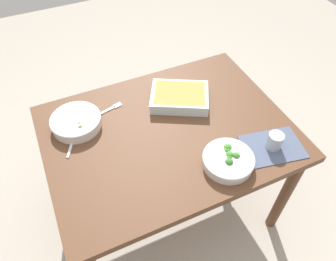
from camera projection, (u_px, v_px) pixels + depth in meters
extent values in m
plane|color=#B2A899|center=(168.00, 204.00, 2.14)|extent=(6.00, 6.00, 0.00)
cube|color=brown|center=(168.00, 133.00, 1.60)|extent=(1.20, 0.90, 0.04)
cylinder|color=brown|center=(285.00, 195.00, 1.79)|extent=(0.06, 0.06, 0.70)
cylinder|color=brown|center=(62.00, 157.00, 1.97)|extent=(0.06, 0.06, 0.70)
cylinder|color=brown|center=(215.00, 106.00, 2.26)|extent=(0.06, 0.06, 0.70)
cube|color=#4C5670|center=(273.00, 147.00, 1.52)|extent=(0.31, 0.25, 0.00)
cylinder|color=silver|center=(76.00, 122.00, 1.59)|extent=(0.24, 0.24, 0.05)
torus|color=silver|center=(75.00, 119.00, 1.57)|extent=(0.25, 0.25, 0.01)
cylinder|color=olive|center=(76.00, 122.00, 1.59)|extent=(0.20, 0.20, 0.03)
sphere|color=olive|center=(79.00, 124.00, 1.55)|extent=(0.02, 0.02, 0.02)
sphere|color=silver|center=(74.00, 119.00, 1.58)|extent=(0.01, 0.01, 0.01)
sphere|color=#C66633|center=(74.00, 112.00, 1.61)|extent=(0.01, 0.01, 0.01)
sphere|color=olive|center=(80.00, 127.00, 1.54)|extent=(0.02, 0.02, 0.02)
sphere|color=silver|center=(79.00, 115.00, 1.59)|extent=(0.02, 0.02, 0.02)
cylinder|color=silver|center=(228.00, 161.00, 1.43)|extent=(0.23, 0.23, 0.05)
torus|color=silver|center=(229.00, 158.00, 1.42)|extent=(0.23, 0.23, 0.01)
cylinder|color=#8CB272|center=(228.00, 161.00, 1.43)|extent=(0.19, 0.19, 0.02)
sphere|color=#3D7A33|center=(227.00, 151.00, 1.44)|extent=(0.03, 0.03, 0.03)
sphere|color=#478C38|center=(229.00, 158.00, 1.42)|extent=(0.03, 0.03, 0.03)
sphere|color=#569E42|center=(228.00, 147.00, 1.46)|extent=(0.04, 0.04, 0.04)
sphere|color=#478C38|center=(226.00, 150.00, 1.45)|extent=(0.02, 0.02, 0.02)
sphere|color=#478C38|center=(230.00, 155.00, 1.43)|extent=(0.03, 0.03, 0.03)
sphere|color=#478C38|center=(236.00, 156.00, 1.42)|extent=(0.04, 0.04, 0.04)
sphere|color=#3D7A33|center=(229.00, 162.00, 1.40)|extent=(0.04, 0.04, 0.04)
cube|color=silver|center=(180.00, 97.00, 1.71)|extent=(0.37, 0.33, 0.06)
cube|color=#DBAD56|center=(180.00, 95.00, 1.70)|extent=(0.32, 0.29, 0.04)
cylinder|color=#B2BCC6|center=(275.00, 141.00, 1.49)|extent=(0.07, 0.07, 0.08)
cylinder|color=black|center=(274.00, 143.00, 1.50)|extent=(0.06, 0.06, 0.05)
cube|color=silver|center=(71.00, 146.00, 1.52)|extent=(0.07, 0.13, 0.01)
ellipsoid|color=silver|center=(75.00, 132.00, 1.57)|extent=(0.04, 0.05, 0.01)
cube|color=silver|center=(103.00, 112.00, 1.67)|extent=(0.14, 0.04, 0.01)
cube|color=silver|center=(117.00, 105.00, 1.70)|extent=(0.05, 0.03, 0.01)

